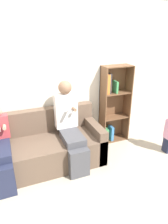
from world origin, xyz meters
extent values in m
plane|color=#B2A893|center=(0.00, 0.00, 0.00)|extent=(14.00, 14.00, 0.00)
cube|color=silver|center=(0.00, 0.93, 1.27)|extent=(10.00, 0.06, 2.55)
cube|color=brown|center=(-0.18, 0.39, 0.23)|extent=(1.90, 0.65, 0.46)
cube|color=brown|center=(-0.18, 0.79, 0.43)|extent=(1.90, 0.15, 0.87)
cube|color=brown|center=(0.70, 0.39, 0.31)|extent=(0.15, 0.65, 0.61)
cube|color=#47474C|center=(0.26, 0.00, 0.23)|extent=(0.31, 0.12, 0.46)
cube|color=#47474C|center=(0.26, 0.29, 0.51)|extent=(0.31, 0.47, 0.11)
cube|color=white|center=(0.26, 0.61, 0.85)|extent=(0.36, 0.16, 0.58)
sphere|color=#8C664C|center=(0.26, 0.61, 1.25)|extent=(0.22, 0.22, 0.22)
cylinder|color=#8C664C|center=(0.35, 0.48, 0.91)|extent=(0.05, 0.10, 0.05)
cube|color=white|center=(0.26, 0.43, 0.91)|extent=(0.05, 0.12, 0.02)
cube|color=#232842|center=(-0.79, 0.00, 0.23)|extent=(0.25, 0.12, 0.46)
cube|color=#232842|center=(-0.79, 0.31, 0.51)|extent=(0.25, 0.50, 0.11)
cylinder|color=tan|center=(-0.71, 0.51, 0.78)|extent=(0.05, 0.10, 0.05)
cube|color=brown|center=(1.01, 0.76, 0.75)|extent=(0.02, 0.27, 1.49)
cube|color=brown|center=(1.54, 0.76, 0.75)|extent=(0.02, 0.27, 1.49)
cube|color=brown|center=(1.28, 0.89, 0.75)|extent=(0.55, 0.02, 1.49)
cube|color=brown|center=(1.28, 0.76, 0.01)|extent=(0.51, 0.24, 0.02)
cube|color=brown|center=(1.28, 0.76, 0.50)|extent=(0.51, 0.24, 0.02)
cube|color=brown|center=(1.28, 0.76, 0.99)|extent=(0.51, 0.24, 0.02)
cube|color=brown|center=(1.28, 0.76, 1.48)|extent=(0.51, 0.24, 0.02)
cube|color=#333338|center=(1.11, 0.76, 1.18)|extent=(0.05, 0.13, 0.36)
cube|color=#429956|center=(1.25, 0.76, 1.11)|extent=(0.04, 0.16, 0.22)
cube|color=#429956|center=(1.10, 0.76, 0.15)|extent=(0.06, 0.17, 0.27)
cube|color=beige|center=(1.06, 0.76, 0.14)|extent=(0.03, 0.16, 0.24)
cube|color=teal|center=(1.21, 0.76, 0.16)|extent=(0.05, 0.17, 0.29)
cube|color=orange|center=(1.08, 0.76, 1.18)|extent=(0.07, 0.13, 0.36)
camera|label=1|loc=(-0.59, -2.31, 2.11)|focal=32.00mm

